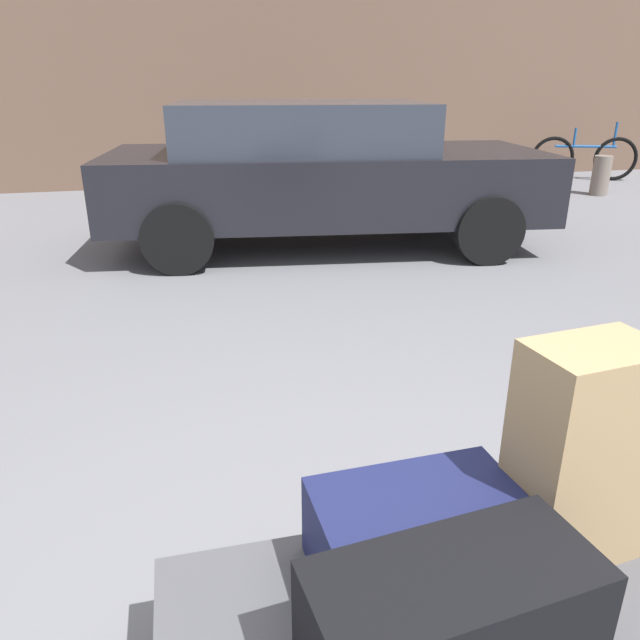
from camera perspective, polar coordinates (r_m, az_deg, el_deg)
name	(u,v)px	position (r m, az deg, el deg)	size (l,w,h in m)	color
luggage_cart	(427,633)	(1.81, 10.06, -27.14)	(1.38, 0.72, 0.34)	#4C4C51
suitcase_navy_rear_right	(419,538)	(1.76, 9.36, -19.67)	(0.56, 0.37, 0.25)	#191E47
duffel_bag_black_stacked_top	(451,624)	(1.52, 12.24, -26.30)	(0.65, 0.29, 0.32)	black
suitcase_tan_center	(580,453)	(1.85, 23.37, -11.49)	(0.35, 0.23, 0.65)	#9E7F56
parked_car	(320,171)	(6.26, -0.01, 13.89)	(4.49, 2.34, 1.42)	black
bicycle_leaning	(584,158)	(11.60, 23.68, 13.86)	(1.67, 0.66, 0.96)	black
bollard_kerb_near	(421,183)	(8.68, 9.54, 12.67)	(0.26, 0.26, 0.58)	#72665B
bollard_kerb_mid	(515,179)	(9.33, 17.94, 12.56)	(0.26, 0.26, 0.58)	#72665B
bollard_kerb_far	(601,176)	(10.14, 25.02, 12.26)	(0.26, 0.26, 0.58)	#72665B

